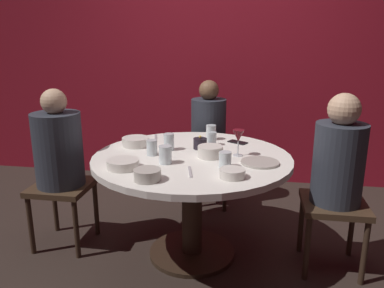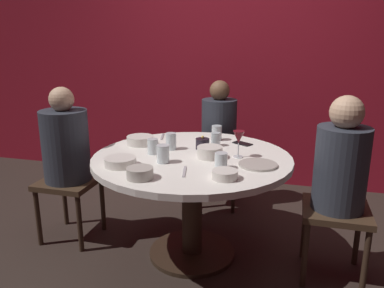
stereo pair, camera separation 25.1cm
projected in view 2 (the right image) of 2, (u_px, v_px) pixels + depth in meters
The scene contains 23 objects.
ground_plane at pixel (192, 254), 2.74m from camera, with size 8.00×8.00×0.00m, color #2D231E.
back_wall at pixel (234, 56), 3.87m from camera, with size 6.00×0.10×2.60m, color maroon.
dining_table at pixel (192, 178), 2.58m from camera, with size 1.31×1.31×0.73m.
seated_diner_left at pixel (66, 148), 2.78m from camera, with size 0.40×0.40×1.15m.
seated_diner_back at pixel (219, 130), 3.39m from camera, with size 0.40×0.40×1.13m.
seated_diner_right at pixel (341, 169), 2.31m from camera, with size 0.40×0.40×1.17m.
candle_holder at pixel (203, 144), 2.68m from camera, with size 0.10×0.10×0.10m.
wine_glass at pixel (239, 138), 2.47m from camera, with size 0.08×0.08×0.18m.
dinner_plate at pixel (258, 165), 2.34m from camera, with size 0.24×0.24×0.01m, color #B2ADA3.
cell_phone at pixel (243, 144), 2.81m from camera, with size 0.07×0.14×0.01m, color black.
bowl_serving_large at pixel (120, 162), 2.33m from camera, with size 0.19×0.19×0.05m, color silver.
bowl_salad_center at pixel (140, 173), 2.13m from camera, with size 0.15×0.15×0.06m, color #B2ADA3.
bowl_small_white at pixel (210, 152), 2.49m from camera, with size 0.16×0.16×0.07m, color silver.
bowl_sauce_side at pixel (225, 175), 2.12m from camera, with size 0.14×0.14×0.05m, color silver.
bowl_rice_portion at pixel (140, 140), 2.80m from camera, with size 0.19×0.19×0.06m, color silver.
cup_near_candle at pixel (153, 146), 2.57m from camera, with size 0.07×0.07×0.10m, color silver.
cup_by_left_diner at pixel (216, 139), 2.76m from camera, with size 0.07×0.07×0.10m, color silver.
cup_by_right_diner at pixel (171, 141), 2.67m from camera, with size 0.07×0.07×0.12m, color silver.
cup_center_front at pixel (163, 154), 2.39m from camera, with size 0.08×0.08×0.11m, color silver.
cup_far_edge at pixel (221, 161), 2.28m from camera, with size 0.08×0.08×0.10m, color silver.
cup_beside_wine at pixel (217, 133), 2.91m from camera, with size 0.08×0.08×0.11m, color silver.
fork_near_plate at pixel (162, 137), 3.01m from camera, with size 0.02×0.18×0.01m, color #B7B7BC.
knife_near_plate at pixel (184, 172), 2.23m from camera, with size 0.02×0.18×0.01m, color #B7B7BC.
Camera 2 is at (0.64, -2.34, 1.49)m, focal length 36.03 mm.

